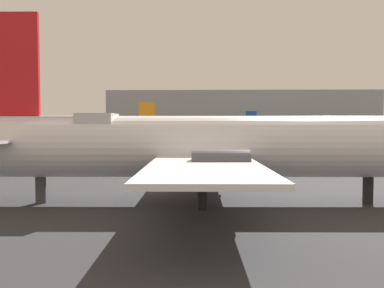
# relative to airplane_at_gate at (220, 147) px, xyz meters

# --- Properties ---
(airplane_at_gate) EXTENTS (39.42, 28.29, 12.81)m
(airplane_at_gate) POSITION_rel_airplane_at_gate_xyz_m (0.00, 0.00, 0.00)
(airplane_at_gate) COLOR white
(airplane_at_gate) RESTS_ON ground_plane
(airplane_on_taxiway) EXTENTS (26.23, 22.82, 9.15)m
(airplane_on_taxiway) POSITION_rel_airplane_at_gate_xyz_m (-19.30, 39.49, -0.62)
(airplane_on_taxiway) COLOR white
(airplane_on_taxiway) RESTS_ON ground_plane
(airplane_distant) EXTENTS (24.01, 19.78, 8.32)m
(airplane_distant) POSITION_rel_airplane_at_gate_xyz_m (17.62, 57.85, -1.26)
(airplane_distant) COLOR #B2BCCC
(airplane_distant) RESTS_ON ground_plane
(terminal_building) EXTENTS (75.92, 22.40, 14.99)m
(terminal_building) POSITION_rel_airplane_at_gate_xyz_m (10.03, 95.68, 3.65)
(terminal_building) COLOR #999EA3
(terminal_building) RESTS_ON ground_plane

